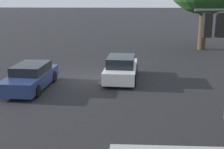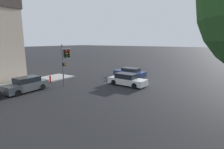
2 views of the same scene
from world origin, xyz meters
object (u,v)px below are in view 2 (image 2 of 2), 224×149
Objects in this scene: parked_car_0 at (26,85)px; crossing_car_0 at (130,72)px; crossing_car_1 at (127,80)px; fire_hydrant at (50,79)px; traffic_signal at (66,58)px.

crossing_car_0 is at bearing 155.67° from parked_car_0.
crossing_car_1 is 1.04× the size of parked_car_0.
crossing_car_1 is (-2.11, 4.75, 0.04)m from crossing_car_0.
crossing_car_0 is at bearing 117.02° from crossing_car_1.
crossing_car_0 is 5.20m from crossing_car_1.
fire_hydrant is (1.18, -3.86, -0.21)m from parked_car_0.
crossing_car_1 is 10.99m from parked_car_0.
parked_car_0 is 4.05m from fire_hydrant.
traffic_signal is at bearing -144.37° from crossing_car_1.
crossing_car_0 is at bearing 60.98° from traffic_signal.
parked_car_0 is at bearing -130.35° from crossing_car_1.
parked_car_0 reaches higher than crossing_car_1.
crossing_car_1 is at bearing 27.96° from traffic_signal.
fire_hydrant is (2.72, 0.28, -2.79)m from traffic_signal.
crossing_car_1 reaches higher than crossing_car_0.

